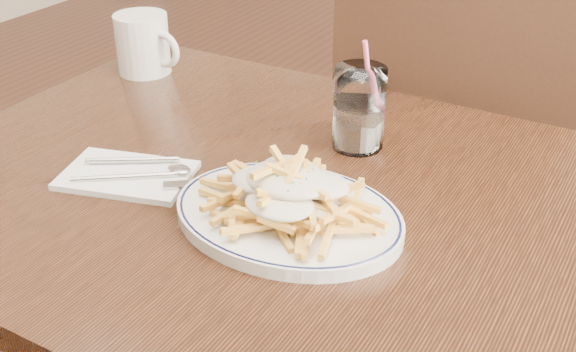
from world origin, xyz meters
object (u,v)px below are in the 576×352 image
Objects in this scene: chair_far at (458,128)px; loaded_fries at (288,187)px; table at (310,243)px; water_glass at (359,113)px; fries_plate at (288,215)px; coffee_mug at (144,44)px.

loaded_fries is (-0.01, -0.71, 0.21)m from chair_far.
loaded_fries reaches higher than table.
water_glass is (-0.02, 0.24, 0.00)m from loaded_fries.
fries_plate is at bearing -91.18° from chair_far.
chair_far is 0.74m from loaded_fries.
fries_plate is 2.38× the size of coffee_mug.
fries_plate is 1.95× the size of water_glass.
loaded_fries is (0.00, 0.00, 0.04)m from fries_plate.
chair_far is 4.46× the size of loaded_fries.
loaded_fries is at bearing -85.15° from table.
loaded_fries is at bearing -32.58° from coffee_mug.
coffee_mug is (-0.51, 0.32, 0.05)m from fries_plate.
water_glass is 0.50m from coffee_mug.
water_glass reaches higher than coffee_mug.
coffee_mug reaches higher than table.
table is at bearing -91.88° from chair_far.
coffee_mug is (-0.51, 0.32, 0.00)m from loaded_fries.
water_glass is (-0.01, 0.17, 0.13)m from table.
chair_far is at bearing 86.29° from water_glass.
fries_plate is at bearing -85.15° from table.
water_glass is at bearing -9.13° from coffee_mug.
table is 0.57m from coffee_mug.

